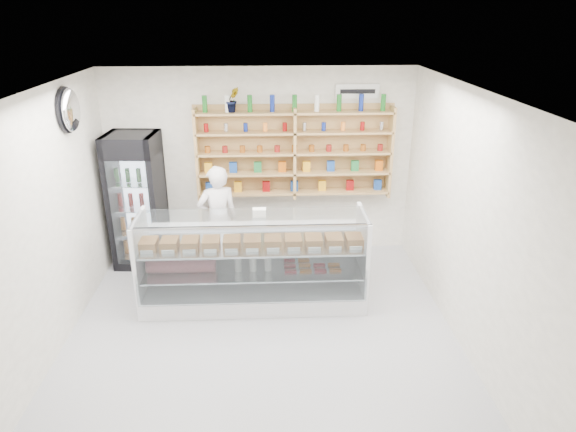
{
  "coord_description": "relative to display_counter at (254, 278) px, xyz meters",
  "views": [
    {
      "loc": [
        0.07,
        -4.87,
        3.55
      ],
      "look_at": [
        0.34,
        0.9,
        1.2
      ],
      "focal_mm": 32.0,
      "sensor_mm": 36.0,
      "label": 1
    }
  ],
  "objects": [
    {
      "name": "shop_worker",
      "position": [
        -0.5,
        0.92,
        0.44
      ],
      "size": [
        0.65,
        0.52,
        1.56
      ],
      "primitive_type": "imported",
      "rotation": [
        0.0,
        0.0,
        3.44
      ],
      "color": "white",
      "rests_on": "floor"
    },
    {
      "name": "wall_sign",
      "position": [
        1.5,
        1.55,
        2.11
      ],
      "size": [
        0.62,
        0.03,
        0.2
      ],
      "primitive_type": "cube",
      "color": "white",
      "rests_on": "back_wall"
    },
    {
      "name": "potted_plant",
      "position": [
        -0.26,
        1.42,
        2.03
      ],
      "size": [
        0.23,
        0.21,
        0.34
      ],
      "primitive_type": "imported",
      "rotation": [
        0.0,
        0.0,
        0.39
      ],
      "color": "#1E6626",
      "rests_on": "wall_shelving"
    },
    {
      "name": "wall_shelving",
      "position": [
        0.6,
        1.42,
        1.25
      ],
      "size": [
        2.84,
        0.28,
        1.33
      ],
      "color": "tan",
      "rests_on": "back_wall"
    },
    {
      "name": "display_counter",
      "position": [
        0.0,
        0.0,
        0.0
      ],
      "size": [
        2.81,
        0.84,
        1.22
      ],
      "color": "white",
      "rests_on": "floor"
    },
    {
      "name": "room",
      "position": [
        0.1,
        -0.92,
        1.06
      ],
      "size": [
        5.0,
        5.0,
        5.0
      ],
      "color": "#A5A5AA",
      "rests_on": "ground"
    },
    {
      "name": "drinks_cooler",
      "position": [
        -1.67,
        1.22,
        0.64
      ],
      "size": [
        0.74,
        0.73,
        1.95
      ],
      "rotation": [
        0.0,
        0.0,
        -0.07
      ],
      "color": "black",
      "rests_on": "floor"
    },
    {
      "name": "security_mirror",
      "position": [
        -2.07,
        0.28,
        2.11
      ],
      "size": [
        0.15,
        0.5,
        0.5
      ],
      "primitive_type": "ellipsoid",
      "color": "silver",
      "rests_on": "left_wall"
    }
  ]
}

